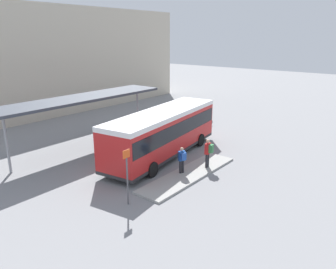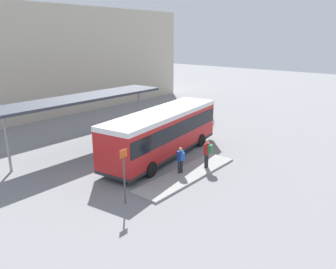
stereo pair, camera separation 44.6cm
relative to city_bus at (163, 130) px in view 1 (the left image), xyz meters
The scene contains 13 objects.
ground_plane 1.83m from the city_bus, behind, with size 120.00×120.00×0.00m, color gray.
curb_island 3.95m from the city_bus, 115.26° to the right, with size 7.56×1.80×0.12m.
city_bus is the anchor object (origin of this frame).
pedestrian_waiting 3.63m from the city_bus, 90.36° to the right, with size 0.47×0.51×1.79m.
pedestrian_companion 3.45m from the city_bus, 121.31° to the right, with size 0.47×0.50×1.59m.
bicycle_blue 9.27m from the city_bus, 14.39° to the left, with size 0.48×1.54×0.67m.
bicycle_green 9.48m from the city_bus, 19.16° to the left, with size 0.48×1.60×0.69m.
bicycle_black 9.98m from the city_bus, 23.09° to the left, with size 0.48×1.67×0.73m.
bicycle_orange 10.21m from the city_bus, 27.53° to the left, with size 0.48×1.67×0.72m.
station_shelter 6.10m from the city_bus, 114.60° to the left, with size 12.89×2.75×3.81m.
potted_planter_near_shelter 3.57m from the city_bus, 115.78° to the left, with size 1.01×1.01×1.52m.
platform_sign 6.83m from the city_bus, 154.88° to the right, with size 0.44×0.08×2.80m.
station_building 21.81m from the city_bus, 75.79° to the left, with size 29.23×11.20×10.76m.
Camera 1 is at (-16.08, -13.35, 7.88)m, focal length 35.00 mm.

